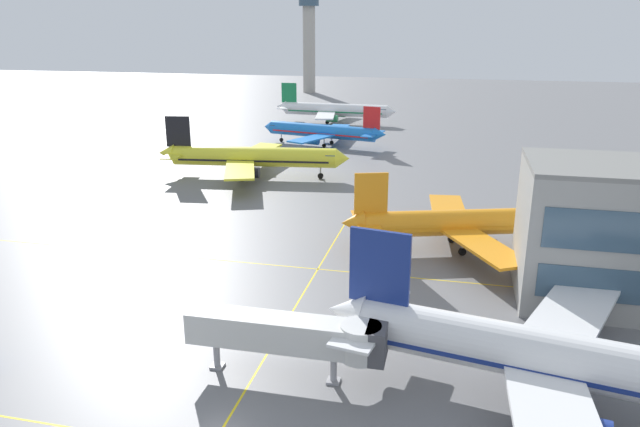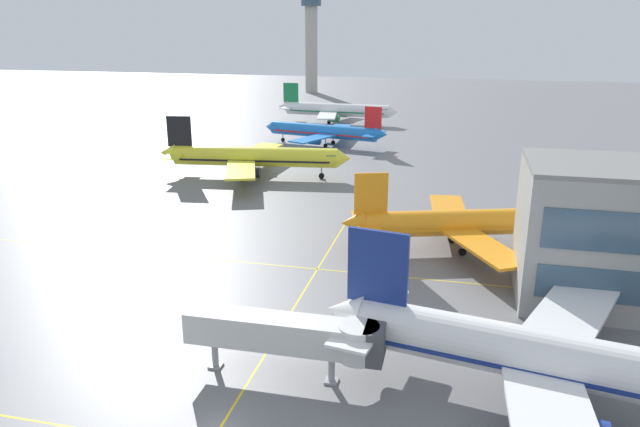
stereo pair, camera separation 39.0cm
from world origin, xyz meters
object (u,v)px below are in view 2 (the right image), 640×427
object	(u,v)px
jet_bridge	(298,335)
control_tower	(311,36)
airliner_third_row	(253,157)
airliner_second_row	(468,223)
airliner_front_gate	(573,363)
airliner_far_left_stand	(325,131)
airliner_far_right_stand	(336,110)

from	to	relation	value
jet_bridge	control_tower	world-z (taller)	control_tower
airliner_third_row	control_tower	distance (m)	150.31
jet_bridge	airliner_second_row	bearing A→B (deg)	68.26
airliner_front_gate	airliner_far_left_stand	size ratio (longest dim) A/B	1.25
airliner_far_right_stand	jet_bridge	bearing A→B (deg)	-79.43
airliner_front_gate	jet_bridge	xyz separation A→B (m)	(-21.35, -0.21, -0.28)
airliner_far_left_stand	airliner_front_gate	bearing A→B (deg)	-67.05
jet_bridge	airliner_front_gate	bearing A→B (deg)	0.58
airliner_second_row	airliner_far_left_stand	world-z (taller)	airliner_second_row
airliner_far_left_stand	airliner_far_right_stand	size ratio (longest dim) A/B	0.88
airliner_third_row	control_tower	bearing A→B (deg)	99.73
airliner_second_row	jet_bridge	xyz separation A→B (m)	(-13.74, -34.47, 0.42)
airliner_second_row	jet_bridge	distance (m)	37.11
airliner_far_left_stand	airliner_second_row	bearing A→B (deg)	-62.03
airliner_front_gate	airliner_far_right_stand	world-z (taller)	airliner_front_gate
airliner_front_gate	airliner_far_left_stand	world-z (taller)	airliner_front_gate
airliner_far_right_stand	airliner_third_row	bearing A→B (deg)	-91.75
airliner_third_row	jet_bridge	distance (m)	70.25
jet_bridge	control_tower	distance (m)	218.97
airliner_front_gate	airliner_third_row	bearing A→B (deg)	126.73
airliner_third_row	airliner_front_gate	bearing A→B (deg)	-53.27
control_tower	airliner_third_row	bearing A→B (deg)	-80.27
airliner_third_row	airliner_far_left_stand	world-z (taller)	airliner_third_row
airliner_far_left_stand	control_tower	distance (m)	119.19
airliner_second_row	airliner_far_left_stand	distance (m)	72.68
airliner_second_row	control_tower	distance (m)	190.19
airliner_far_right_stand	jet_bridge	size ratio (longest dim) A/B	2.18
airliner_front_gate	airliner_third_row	world-z (taller)	airliner_front_gate
airliner_far_left_stand	airliner_far_right_stand	xyz separation A→B (m)	(-4.47, 34.40, 0.45)
airliner_front_gate	airliner_second_row	xyz separation A→B (m)	(-7.60, 34.25, -0.70)
control_tower	airliner_second_row	bearing A→B (deg)	-69.63
airliner_front_gate	control_tower	bearing A→B (deg)	109.14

